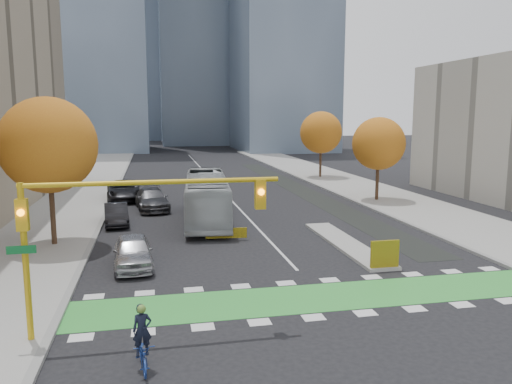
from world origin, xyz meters
name	(u,v)px	position (x,y,z in m)	size (l,w,h in m)	color
ground	(336,311)	(0.00, 0.00, 0.00)	(300.00, 300.00, 0.00)	black
sidewalk_west	(53,217)	(-13.50, 20.00, 0.07)	(7.00, 120.00, 0.15)	gray
sidewalk_east	(404,204)	(13.50, 20.00, 0.07)	(7.00, 120.00, 0.15)	gray
curb_west	(105,215)	(-10.00, 20.00, 0.07)	(0.30, 120.00, 0.16)	gray
curb_east	(364,205)	(10.00, 20.00, 0.07)	(0.30, 120.00, 0.16)	gray
bike_crossing	(322,297)	(0.00, 1.50, 0.01)	(20.00, 3.00, 0.01)	green
centre_line	(211,178)	(0.00, 40.00, 0.01)	(0.15, 70.00, 0.01)	silver
bike_lane_paint	(298,189)	(7.50, 30.00, 0.01)	(2.50, 50.00, 0.01)	black
median_island	(346,243)	(4.00, 9.00, 0.08)	(1.60, 10.00, 0.16)	gray
hazard_board	(385,254)	(4.00, 4.20, 0.80)	(1.40, 0.12, 1.30)	yellow
tower_ne	(282,0)	(20.00, 85.00, 30.00)	(18.00, 24.00, 60.00)	#47566B
tower_far	(156,3)	(-4.00, 140.00, 40.00)	(26.00, 26.00, 80.00)	#47566B
tree_west	(48,145)	(-12.00, 12.00, 5.62)	(5.20, 5.20, 8.22)	#332114
tree_east_near	(379,144)	(12.00, 22.00, 4.86)	(4.40, 4.40, 7.08)	#332114
tree_east_far	(321,133)	(12.50, 38.00, 5.24)	(4.80, 4.80, 7.65)	#332114
traffic_signal_west	(109,217)	(-7.93, -0.51, 4.03)	(8.53, 0.56, 5.20)	#BF9914
cyclist	(143,348)	(-6.96, -2.90, 0.65)	(0.78, 1.74, 1.94)	navy
bus	(207,197)	(-2.96, 16.96, 1.65)	(2.77, 11.82, 3.29)	#AAAFB2
parked_car_a	(133,251)	(-7.57, 7.20, 0.77)	(1.81, 4.50, 1.53)	#ABAAB0
parked_car_b	(116,214)	(-8.99, 16.99, 0.70)	(1.49, 4.27, 1.41)	black
parked_car_c	(152,199)	(-6.65, 21.99, 0.81)	(2.27, 5.59, 1.62)	#444449
parked_car_d	(124,190)	(-9.00, 26.99, 0.84)	(2.77, 6.01, 1.67)	black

